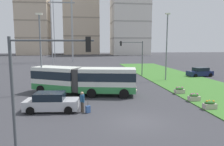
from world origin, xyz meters
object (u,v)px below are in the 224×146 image
flower_planter_0 (210,105)px  apartment_tower_west (34,14)px  pedestrian_crossing (82,101)px  apartment_tower_westcentre (81,19)px  car_silver_hatch (51,102)px  rolling_suitcase (88,109)px  streetlight_median (167,44)px  car_black_sedan (69,75)px  traffic_light_near_left (40,72)px  flower_planter_1 (194,97)px  traffic_light_far_right (135,52)px  flower_planter_2 (179,90)px  apartment_tower_centre (130,7)px  car_navy_sedan (200,72)px  articulated_bus (83,80)px  streetlight_left (41,50)px

flower_planter_0 → apartment_tower_west: size_ratio=0.03×
pedestrian_crossing → apartment_tower_westcentre: bearing=90.3°
car_silver_hatch → apartment_tower_west: 109.09m
rolling_suitcase → streetlight_median: 19.57m
car_black_sedan → traffic_light_near_left: traffic_light_near_left is taller
rolling_suitcase → streetlight_median: streetlight_median is taller
flower_planter_1 → traffic_light_far_right: size_ratio=0.18×
car_black_sedan → streetlight_median: 15.76m
car_black_sedan → flower_planter_2: size_ratio=4.14×
rolling_suitcase → flower_planter_0: (10.38, -0.45, 0.11)m
pedestrian_crossing → traffic_light_near_left: size_ratio=0.29×
car_silver_hatch → apartment_tower_centre: 104.93m
flower_planter_0 → streetlight_median: (1.90, 14.75, 5.12)m
car_black_sedan → apartment_tower_westcentre: size_ratio=0.11×
flower_planter_2 → apartment_tower_centre: bearing=81.2°
flower_planter_1 → rolling_suitcase: bearing=-168.1°
rolling_suitcase → apartment_tower_west: bearing=104.1°
car_navy_sedan → apartment_tower_westcentre: apartment_tower_westcentre is taller
articulated_bus → car_silver_hatch: size_ratio=2.60×
apartment_tower_centre → flower_planter_1: bearing=-98.6°
traffic_light_near_left → apartment_tower_west: 114.76m
flower_planter_0 → traffic_light_near_left: size_ratio=0.18×
car_silver_hatch → traffic_light_near_left: bearing=-85.7°
car_black_sedan → flower_planter_0: bearing=-53.1°
pedestrian_crossing → streetlight_median: 19.54m
traffic_light_far_right → apartment_tower_west: (-35.10, 85.84, 17.56)m
car_black_sedan → streetlight_median: (14.81, -2.45, 4.79)m
traffic_light_far_right → streetlight_left: bearing=-138.9°
car_silver_hatch → streetlight_left: (-1.96, 6.72, 4.16)m
car_navy_sedan → streetlight_left: size_ratio=0.52×
flower_planter_0 → flower_planter_1: same height
car_navy_sedan → traffic_light_far_right: bearing=169.7°
flower_planter_1 → apartment_tower_centre: 101.06m
flower_planter_0 → flower_planter_1: size_ratio=1.00×
car_black_sedan → rolling_suitcase: (2.53, -16.76, -0.44)m
traffic_light_far_right → car_navy_sedan: bearing=-10.3°
car_black_sedan → streetlight_left: streetlight_left is taller
streetlight_left → articulated_bus: bearing=-11.5°
traffic_light_near_left → apartment_tower_west: bearing=102.2°
traffic_light_far_right → car_silver_hatch: bearing=-122.0°
car_silver_hatch → car_black_sedan: same height
traffic_light_near_left → streetlight_left: streetlight_left is taller
car_black_sedan → flower_planter_2: 17.20m
flower_planter_0 → pedestrian_crossing: bearing=176.6°
apartment_tower_centre → flower_planter_2: bearing=-98.8°
flower_planter_2 → traffic_light_near_left: (-12.93, -10.85, 3.70)m
traffic_light_near_left → streetlight_left: 13.37m
flower_planter_1 → apartment_tower_centre: bearing=81.4°
car_black_sedan → streetlight_median: bearing=-9.4°
car_silver_hatch → flower_planter_0: size_ratio=4.13×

